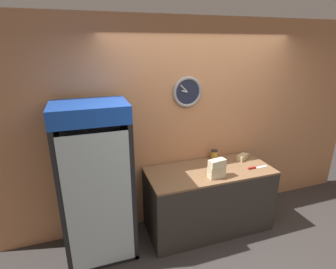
{
  "coord_description": "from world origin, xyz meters",
  "views": [
    {
      "loc": [
        -1.47,
        -1.77,
        2.38
      ],
      "look_at": [
        -0.55,
        0.93,
        1.39
      ],
      "focal_mm": 28.0,
      "sensor_mm": 36.0,
      "label": 1
    }
  ],
  "objects_px": {
    "sandwich_flat_left": "(242,157)",
    "beverage_cooler": "(95,174)",
    "sandwich_stack_middle": "(217,168)",
    "condiment_jar": "(214,155)",
    "sandwich_stack_bottom": "(216,174)",
    "chefs_knife": "(255,168)",
    "sandwich_stack_top": "(217,163)"
  },
  "relations": [
    {
      "from": "beverage_cooler",
      "to": "sandwich_stack_middle",
      "type": "height_order",
      "value": "beverage_cooler"
    },
    {
      "from": "beverage_cooler",
      "to": "condiment_jar",
      "type": "xyz_separation_m",
      "value": [
        1.6,
        0.2,
        -0.08
      ]
    },
    {
      "from": "sandwich_stack_bottom",
      "to": "chefs_knife",
      "type": "xyz_separation_m",
      "value": [
        0.59,
        0.05,
        -0.03
      ]
    },
    {
      "from": "beverage_cooler",
      "to": "sandwich_stack_bottom",
      "type": "xyz_separation_m",
      "value": [
        1.38,
        -0.28,
        -0.1
      ]
    },
    {
      "from": "sandwich_stack_bottom",
      "to": "sandwich_flat_left",
      "type": "relative_size",
      "value": 1.04
    },
    {
      "from": "sandwich_stack_middle",
      "to": "beverage_cooler",
      "type": "bearing_deg",
      "value": 168.7
    },
    {
      "from": "condiment_jar",
      "to": "chefs_knife",
      "type": "bearing_deg",
      "value": -49.08
    },
    {
      "from": "sandwich_stack_top",
      "to": "sandwich_flat_left",
      "type": "xyz_separation_m",
      "value": [
        0.59,
        0.33,
        -0.15
      ]
    },
    {
      "from": "chefs_knife",
      "to": "sandwich_stack_bottom",
      "type": "bearing_deg",
      "value": -175.16
    },
    {
      "from": "sandwich_stack_bottom",
      "to": "condiment_jar",
      "type": "distance_m",
      "value": 0.52
    },
    {
      "from": "sandwich_stack_top",
      "to": "chefs_knife",
      "type": "xyz_separation_m",
      "value": [
        0.59,
        0.05,
        -0.18
      ]
    },
    {
      "from": "condiment_jar",
      "to": "sandwich_flat_left",
      "type": "bearing_deg",
      "value": -20.99
    },
    {
      "from": "sandwich_flat_left",
      "to": "sandwich_stack_bottom",
      "type": "bearing_deg",
      "value": -150.37
    },
    {
      "from": "sandwich_stack_top",
      "to": "condiment_jar",
      "type": "distance_m",
      "value": 0.54
    },
    {
      "from": "sandwich_stack_middle",
      "to": "condiment_jar",
      "type": "height_order",
      "value": "sandwich_stack_middle"
    },
    {
      "from": "sandwich_stack_bottom",
      "to": "sandwich_stack_middle",
      "type": "bearing_deg",
      "value": 0.0
    },
    {
      "from": "sandwich_stack_middle",
      "to": "sandwich_stack_bottom",
      "type": "bearing_deg",
      "value": 0.0
    },
    {
      "from": "sandwich_flat_left",
      "to": "condiment_jar",
      "type": "bearing_deg",
      "value": 159.01
    },
    {
      "from": "sandwich_stack_middle",
      "to": "condiment_jar",
      "type": "xyz_separation_m",
      "value": [
        0.22,
        0.47,
        -0.05
      ]
    },
    {
      "from": "chefs_knife",
      "to": "condiment_jar",
      "type": "xyz_separation_m",
      "value": [
        -0.37,
        0.42,
        0.06
      ]
    },
    {
      "from": "beverage_cooler",
      "to": "sandwich_flat_left",
      "type": "bearing_deg",
      "value": 1.65
    },
    {
      "from": "sandwich_flat_left",
      "to": "beverage_cooler",
      "type": "bearing_deg",
      "value": -178.35
    },
    {
      "from": "sandwich_stack_middle",
      "to": "sandwich_stack_top",
      "type": "distance_m",
      "value": 0.08
    },
    {
      "from": "sandwich_stack_top",
      "to": "condiment_jar",
      "type": "xyz_separation_m",
      "value": [
        0.22,
        0.47,
        -0.13
      ]
    },
    {
      "from": "beverage_cooler",
      "to": "chefs_knife",
      "type": "xyz_separation_m",
      "value": [
        1.97,
        -0.23,
        -0.13
      ]
    },
    {
      "from": "sandwich_flat_left",
      "to": "chefs_knife",
      "type": "distance_m",
      "value": 0.28
    },
    {
      "from": "condiment_jar",
      "to": "sandwich_stack_bottom",
      "type": "bearing_deg",
      "value": -115.25
    },
    {
      "from": "sandwich_stack_middle",
      "to": "chefs_knife",
      "type": "xyz_separation_m",
      "value": [
        0.59,
        0.05,
        -0.11
      ]
    },
    {
      "from": "beverage_cooler",
      "to": "sandwich_stack_bottom",
      "type": "distance_m",
      "value": 1.41
    },
    {
      "from": "sandwich_stack_bottom",
      "to": "condiment_jar",
      "type": "bearing_deg",
      "value": 64.75
    },
    {
      "from": "sandwich_stack_bottom",
      "to": "sandwich_stack_top",
      "type": "height_order",
      "value": "sandwich_stack_top"
    },
    {
      "from": "sandwich_stack_bottom",
      "to": "condiment_jar",
      "type": "relative_size",
      "value": 1.62
    }
  ]
}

